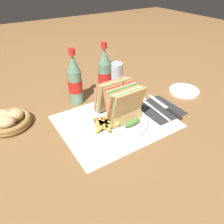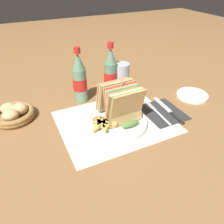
{
  "view_description": "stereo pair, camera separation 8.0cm",
  "coord_description": "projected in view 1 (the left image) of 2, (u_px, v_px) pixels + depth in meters",
  "views": [
    {
      "loc": [
        -0.36,
        -0.52,
        0.49
      ],
      "look_at": [
        -0.0,
        0.04,
        0.04
      ],
      "focal_mm": 35.0,
      "sensor_mm": 36.0,
      "label": 1
    },
    {
      "loc": [
        -0.29,
        -0.56,
        0.49
      ],
      "look_at": [
        -0.0,
        0.04,
        0.04
      ],
      "focal_mm": 35.0,
      "sensor_mm": 36.0,
      "label": 2
    }
  ],
  "objects": [
    {
      "name": "ground_plane",
      "position": [
        118.0,
        126.0,
        0.8
      ],
      "size": [
        4.0,
        4.0,
        0.0
      ],
      "primitive_type": "plane",
      "color": "olive"
    },
    {
      "name": "placemat",
      "position": [
        116.0,
        121.0,
        0.82
      ],
      "size": [
        0.41,
        0.33,
        0.0
      ],
      "color": "silver",
      "rests_on": "ground_plane"
    },
    {
      "name": "plate_main",
      "position": [
        115.0,
        121.0,
        0.8
      ],
      "size": [
        0.24,
        0.24,
        0.02
      ],
      "color": "white",
      "rests_on": "ground_plane"
    },
    {
      "name": "club_sandwich",
      "position": [
        120.0,
        101.0,
        0.79
      ],
      "size": [
        0.13,
        0.18,
        0.17
      ],
      "color": "tan",
      "rests_on": "plate_main"
    },
    {
      "name": "fries_pile",
      "position": [
        104.0,
        124.0,
        0.76
      ],
      "size": [
        0.09,
        0.1,
        0.02
      ],
      "color": "#E0B756",
      "rests_on": "plate_main"
    },
    {
      "name": "ketchup_blob",
      "position": [
        100.0,
        121.0,
        0.78
      ],
      "size": [
        0.04,
        0.04,
        0.02
      ],
      "color": "maroon",
      "rests_on": "plate_main"
    },
    {
      "name": "napkin",
      "position": [
        159.0,
        109.0,
        0.89
      ],
      "size": [
        0.15,
        0.17,
        0.0
      ],
      "color": "#2D2D2D",
      "rests_on": "ground_plane"
    },
    {
      "name": "fork",
      "position": [
        157.0,
        111.0,
        0.86
      ],
      "size": [
        0.02,
        0.18,
        0.01
      ],
      "rotation": [
        0.0,
        0.0,
        -0.07
      ],
      "color": "silver",
      "rests_on": "napkin"
    },
    {
      "name": "knife",
      "position": [
        164.0,
        106.0,
        0.9
      ],
      "size": [
        0.03,
        0.2,
        0.0
      ],
      "rotation": [
        0.0,
        0.0,
        -0.07
      ],
      "color": "black",
      "rests_on": "napkin"
    },
    {
      "name": "coke_bottle_near",
      "position": [
        75.0,
        81.0,
        0.88
      ],
      "size": [
        0.06,
        0.06,
        0.23
      ],
      "color": "slate",
      "rests_on": "ground_plane"
    },
    {
      "name": "coke_bottle_far",
      "position": [
        105.0,
        73.0,
        0.94
      ],
      "size": [
        0.06,
        0.06,
        0.23
      ],
      "color": "slate",
      "rests_on": "ground_plane"
    },
    {
      "name": "glass_near",
      "position": [
        115.0,
        77.0,
        0.98
      ],
      "size": [
        0.07,
        0.07,
        0.13
      ],
      "color": "silver",
      "rests_on": "ground_plane"
    },
    {
      "name": "bread_basket",
      "position": [
        9.0,
        121.0,
        0.79
      ],
      "size": [
        0.16,
        0.16,
        0.06
      ],
      "color": "olive",
      "rests_on": "ground_plane"
    },
    {
      "name": "side_saucer",
      "position": [
        184.0,
        91.0,
        1.0
      ],
      "size": [
        0.14,
        0.14,
        0.01
      ],
      "color": "white",
      "rests_on": "ground_plane"
    }
  ]
}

